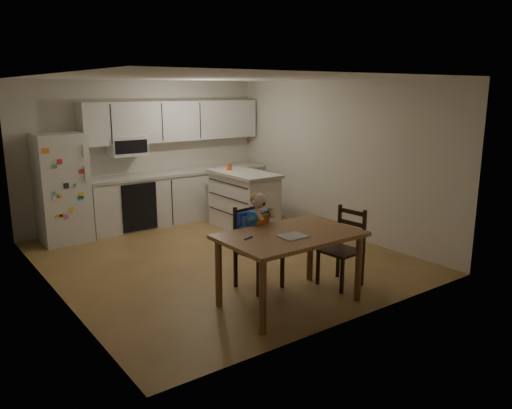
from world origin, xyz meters
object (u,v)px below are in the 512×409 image
object	(u,v)px
red_cup	(229,167)
dining_table	(290,243)
kitchen_island	(244,200)
chair_booster	(256,230)
chair_side	(346,241)
refrigerator	(62,188)

from	to	relation	value
red_cup	dining_table	distance (m)	3.43
kitchen_island	chair_booster	xyz separation A→B (m)	(-1.36, -2.23, 0.21)
kitchen_island	chair_side	world-z (taller)	kitchen_island
chair_booster	chair_side	bearing A→B (deg)	-38.01
kitchen_island	chair_side	size ratio (longest dim) A/B	1.41
dining_table	chair_booster	bearing A→B (deg)	90.59
kitchen_island	chair_side	bearing A→B (deg)	-98.40
red_cup	chair_booster	bearing A→B (deg)	-116.75
dining_table	chair_booster	size ratio (longest dim) A/B	1.30
red_cup	chair_side	size ratio (longest dim) A/B	0.12
chair_side	kitchen_island	bearing A→B (deg)	166.99
kitchen_island	red_cup	distance (m)	0.64
chair_booster	chair_side	size ratio (longest dim) A/B	1.24
chair_booster	kitchen_island	bearing A→B (deg)	51.06
refrigerator	chair_side	distance (m)	4.51
refrigerator	dining_table	distance (m)	4.16
red_cup	dining_table	world-z (taller)	red_cup
refrigerator	kitchen_island	size ratio (longest dim) A/B	1.27
chair_booster	chair_side	world-z (taller)	chair_booster
dining_table	red_cup	bearing A→B (deg)	68.02
red_cup	chair_side	bearing A→B (deg)	-96.11
refrigerator	dining_table	world-z (taller)	refrigerator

